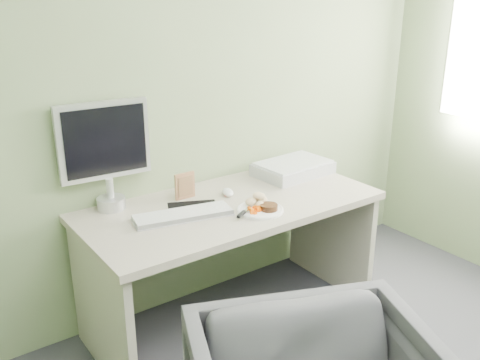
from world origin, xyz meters
TOP-DOWN VIEW (x-y plane):
  - wall_back at (0.00, 2.00)m, footprint 3.50×0.00m
  - desk at (0.00, 1.62)m, footprint 1.60×0.75m
  - plate at (0.06, 1.45)m, footprint 0.24×0.24m
  - steak at (0.09, 1.41)m, footprint 0.10×0.10m
  - potato_pile at (0.09, 1.50)m, footprint 0.13×0.11m
  - carrot_heap at (0.01, 1.43)m, footprint 0.07×0.06m
  - steak_knife at (-0.05, 1.44)m, footprint 0.18×0.12m
  - mousepad at (-0.21, 1.66)m, footprint 0.32×0.31m
  - keyboard at (-0.30, 1.60)m, footprint 0.51×0.24m
  - computer_mouse at (0.05, 1.73)m, footprint 0.09×0.12m
  - photo_frame at (-0.17, 1.82)m, footprint 0.12×0.02m
  - eyedrop_bottle at (-0.13, 1.83)m, footprint 0.02×0.02m
  - scanner at (0.57, 1.78)m, footprint 0.47×0.32m
  - monitor at (-0.55, 1.94)m, footprint 0.47×0.14m

SIDE VIEW (x-z plane):
  - desk at x=0.00m, z-range 0.18..0.91m
  - mousepad at x=-0.21m, z-range 0.73..0.73m
  - plate at x=0.06m, z-range 0.73..0.74m
  - keyboard at x=-0.30m, z-range 0.74..0.76m
  - computer_mouse at x=0.05m, z-range 0.73..0.77m
  - steak_knife at x=-0.05m, z-range 0.75..0.76m
  - steak at x=0.09m, z-range 0.74..0.77m
  - eyedrop_bottle at x=-0.13m, z-range 0.73..0.80m
  - carrot_heap at x=0.01m, z-range 0.74..0.78m
  - scanner at x=0.57m, z-range 0.73..0.80m
  - potato_pile at x=0.09m, z-range 0.74..0.80m
  - photo_frame at x=-0.17m, z-range 0.73..0.88m
  - monitor at x=-0.55m, z-range 0.77..1.32m
  - wall_back at x=0.00m, z-range -0.40..3.10m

